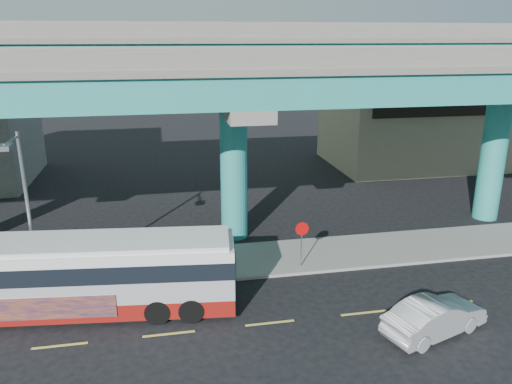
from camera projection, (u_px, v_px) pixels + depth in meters
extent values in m
plane|color=black|center=(268.00, 319.00, 20.25)|extent=(120.00, 120.00, 0.00)
cube|color=gray|center=(245.00, 260.00, 25.38)|extent=(70.00, 4.00, 0.15)
cube|color=#D8C64C|center=(60.00, 346.00, 18.50)|extent=(2.00, 0.12, 0.01)
cube|color=#D8C64C|center=(169.00, 334.00, 19.24)|extent=(2.00, 0.12, 0.01)
cube|color=#D8C64C|center=(270.00, 323.00, 19.97)|extent=(2.00, 0.12, 0.01)
cube|color=#D8C64C|center=(364.00, 313.00, 20.70)|extent=(2.00, 0.12, 0.01)
cube|color=#D8C64C|center=(451.00, 303.00, 21.43)|extent=(2.00, 0.12, 0.01)
cylinder|color=teal|center=(234.00, 174.00, 27.57)|extent=(1.50, 1.50, 7.40)
cube|color=gray|center=(233.00, 101.00, 26.37)|extent=(2.00, 12.00, 0.60)
cube|color=gray|center=(224.00, 78.00, 29.38)|extent=(1.80, 5.00, 1.20)
cylinder|color=teal|center=(492.00, 161.00, 30.50)|extent=(1.50, 1.50, 7.40)
cube|color=gray|center=(502.00, 94.00, 29.30)|extent=(2.00, 12.00, 0.60)
cube|color=gray|center=(469.00, 74.00, 32.31)|extent=(1.80, 5.00, 1.20)
cube|color=teal|center=(244.00, 88.00, 22.79)|extent=(52.00, 5.00, 1.40)
cube|color=gray|center=(244.00, 69.00, 22.54)|extent=(52.00, 5.40, 0.30)
cube|color=gray|center=(254.00, 59.00, 20.03)|extent=(52.00, 0.25, 0.80)
cube|color=gray|center=(235.00, 55.00, 24.72)|extent=(52.00, 0.25, 0.80)
cube|color=teal|center=(223.00, 56.00, 28.99)|extent=(52.00, 5.00, 1.40)
cube|color=gray|center=(223.00, 40.00, 28.73)|extent=(52.00, 5.40, 0.30)
cube|color=gray|center=(229.00, 30.00, 26.23)|extent=(52.00, 0.25, 0.80)
cube|color=gray|center=(218.00, 31.00, 30.91)|extent=(52.00, 0.25, 0.80)
cube|color=tan|center=(412.00, 125.00, 44.03)|extent=(14.00, 10.00, 7.00)
cube|color=black|center=(446.00, 109.00, 38.63)|extent=(12.00, 0.25, 1.20)
cube|color=maroon|center=(85.00, 299.00, 20.69)|extent=(12.59, 4.01, 0.72)
cube|color=silver|center=(82.00, 274.00, 20.35)|extent=(12.59, 4.01, 1.55)
cube|color=black|center=(81.00, 263.00, 20.20)|extent=(12.66, 4.07, 0.72)
cube|color=silver|center=(80.00, 250.00, 20.03)|extent=(12.59, 4.01, 0.41)
cube|color=silver|center=(79.00, 243.00, 19.93)|extent=(12.17, 3.72, 0.21)
cube|color=black|center=(234.00, 261.00, 20.72)|extent=(0.33, 2.37, 1.24)
cube|color=#121250|center=(48.00, 309.00, 19.22)|extent=(5.13, 0.63, 0.93)
cylinder|color=black|center=(158.00, 312.00, 19.81)|extent=(1.06, 0.42, 1.03)
cylinder|color=black|center=(163.00, 284.00, 22.07)|extent=(1.06, 0.42, 1.03)
cylinder|color=black|center=(191.00, 310.00, 19.92)|extent=(1.06, 0.42, 1.03)
cylinder|color=black|center=(194.00, 282.00, 22.17)|extent=(1.06, 0.42, 1.03)
imported|color=#ADADB2|center=(435.00, 317.00, 19.09)|extent=(4.16, 5.27, 1.43)
cylinder|color=gray|center=(29.00, 215.00, 21.13)|extent=(0.16, 0.16, 7.18)
cylinder|color=gray|center=(11.00, 141.00, 19.21)|extent=(0.12, 1.94, 0.12)
cube|color=gray|center=(4.00, 147.00, 18.31)|extent=(0.50, 0.70, 0.18)
cylinder|color=gray|center=(301.00, 247.00, 24.31)|extent=(0.06, 0.06, 2.02)
cylinder|color=#B20A0A|center=(302.00, 229.00, 23.99)|extent=(0.70, 0.04, 0.70)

